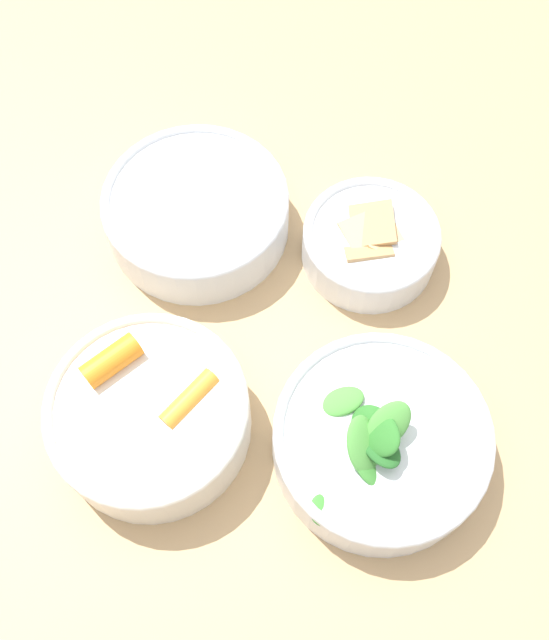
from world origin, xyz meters
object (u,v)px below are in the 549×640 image
object	(u,v)px
bowl_greens	(379,441)
bowl_beans_hotdog	(198,213)
bowl_carrots	(150,415)
bowl_cookies	(370,242)

from	to	relation	value
bowl_greens	bowl_beans_hotdog	distance (m)	0.30
bowl_carrots	bowl_beans_hotdog	bearing A→B (deg)	0.72
bowl_beans_hotdog	bowl_cookies	world-z (taller)	bowl_beans_hotdog
bowl_carrots	bowl_cookies	world-z (taller)	bowl_carrots
bowl_carrots	bowl_cookies	xyz separation A→B (m)	(0.22, -0.18, -0.01)
bowl_carrots	bowl_beans_hotdog	size ratio (longest dim) A/B	0.94
bowl_carrots	bowl_beans_hotdog	xyz separation A→B (m)	(0.23, 0.00, -0.01)
bowl_carrots	bowl_beans_hotdog	distance (m)	0.23
bowl_greens	bowl_cookies	distance (m)	0.21
bowl_greens	bowl_beans_hotdog	world-z (taller)	bowl_greens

